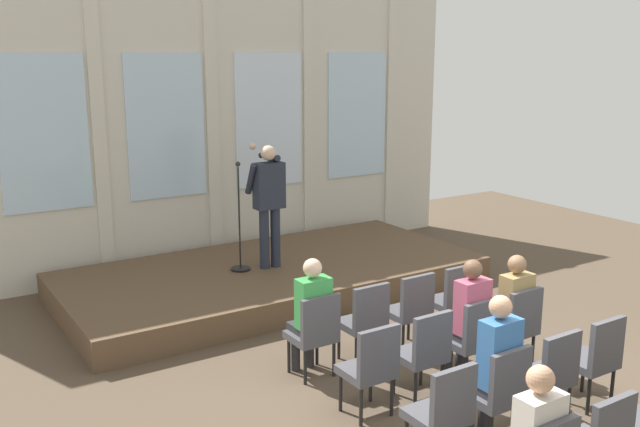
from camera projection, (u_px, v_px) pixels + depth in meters
The scene contains 21 objects.
ground_plane at pixel (506, 425), 6.65m from camera, with size 16.32×16.32×0.00m, color brown.
rear_partition at pixel (221, 127), 11.32m from camera, with size 8.89×0.14×4.42m.
stage_platform at pixel (272, 277), 10.35m from camera, with size 5.95×2.85×0.37m, color brown.
speaker at pixel (269, 197), 9.99m from camera, with size 0.52×0.69×1.76m.
mic_stand at pixel (240, 247), 10.01m from camera, with size 0.28×0.28×1.55m.
chair_r0_c0 at pixel (315, 330), 7.50m from camera, with size 0.46×0.44×0.94m.
audience_r0_c0 at pixel (311, 311), 7.53m from camera, with size 0.36×0.39×1.31m.
chair_r0_c1 at pixel (365, 318), 7.84m from camera, with size 0.46×0.44×0.94m.
chair_r0_c2 at pixel (411, 307), 8.18m from camera, with size 0.46×0.44×0.94m.
chair_r0_c3 at pixel (453, 296), 8.53m from camera, with size 0.46×0.44×0.94m.
chair_r1_c0 at pixel (371, 365), 6.68m from camera, with size 0.46×0.44×0.94m.
chair_r1_c1 at pixel (425, 350), 7.02m from camera, with size 0.46×0.44×0.94m.
chair_r1_c2 at pixel (473, 336), 7.36m from camera, with size 0.46×0.44×0.94m.
audience_r1_c2 at pixel (468, 314), 7.38m from camera, with size 0.36×0.39×1.34m.
chair_r1_c3 at pixel (517, 323), 7.70m from camera, with size 0.46×0.44×0.94m.
audience_r1_c3 at pixel (512, 305), 7.73m from camera, with size 0.36×0.39×1.29m.
chair_r2_c0 at pixel (443, 409), 5.86m from camera, with size 0.46×0.44×0.94m.
chair_r2_c1 at pixel (500, 389), 6.20m from camera, with size 0.46×0.44×0.94m.
audience_r2_c1 at pixel (495, 362), 6.21m from camera, with size 0.36×0.39×1.38m.
chair_r2_c2 at pixel (550, 372), 6.54m from camera, with size 0.46×0.44×0.94m.
chair_r2_c3 at pixel (595, 356), 6.88m from camera, with size 0.46×0.44×0.94m.
Camera 1 is at (-4.71, -4.15, 3.43)m, focal length 39.88 mm.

